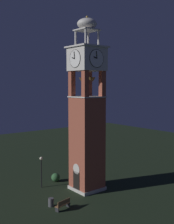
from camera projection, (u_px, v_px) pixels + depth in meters
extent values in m
plane|color=black|center=(87.00, 189.00, 31.81)|extent=(80.00, 80.00, 0.00)
cube|color=#9E4C38|center=(87.00, 144.00, 31.34)|extent=(2.87, 2.87, 10.11)
cube|color=beige|center=(87.00, 188.00, 31.79)|extent=(3.07, 3.07, 0.35)
cube|color=black|center=(76.00, 182.00, 30.80)|extent=(1.10, 0.04, 2.20)
cylinder|color=beige|center=(76.00, 169.00, 30.67)|extent=(1.10, 0.04, 1.10)
cube|color=#9E4C38|center=(72.00, 84.00, 30.92)|extent=(0.56, 0.56, 2.79)
cube|color=#9E4C38|center=(85.00, 84.00, 29.12)|extent=(0.56, 0.56, 2.79)
cube|color=#9E4C38|center=(89.00, 84.00, 32.35)|extent=(0.56, 0.56, 2.79)
cube|color=#9E4C38|center=(102.00, 84.00, 30.55)|extent=(0.56, 0.56, 2.79)
cube|color=beige|center=(87.00, 97.00, 30.86)|extent=(3.03, 3.03, 0.12)
cone|color=brown|center=(91.00, 79.00, 30.17)|extent=(0.57, 0.57, 0.47)
cone|color=brown|center=(93.00, 80.00, 30.89)|extent=(0.57, 0.57, 0.49)
cone|color=brown|center=(86.00, 80.00, 31.31)|extent=(0.50, 0.50, 0.41)
cone|color=brown|center=(81.00, 80.00, 30.83)|extent=(0.47, 0.47, 0.40)
cone|color=brown|center=(84.00, 79.00, 30.12)|extent=(0.49, 0.49, 0.35)
cube|color=beige|center=(87.00, 59.00, 30.49)|extent=(3.11, 3.11, 2.42)
cylinder|color=white|center=(75.00, 59.00, 29.52)|extent=(1.84, 0.05, 1.84)
torus|color=black|center=(75.00, 59.00, 29.52)|extent=(1.86, 0.06, 1.86)
cube|color=black|center=(73.00, 58.00, 29.64)|extent=(0.46, 0.03, 0.22)
cube|color=black|center=(74.00, 55.00, 29.48)|extent=(0.14, 0.03, 0.74)
cylinder|color=white|center=(98.00, 60.00, 31.47)|extent=(1.84, 0.05, 1.84)
torus|color=black|center=(98.00, 60.00, 31.47)|extent=(1.86, 0.06, 1.86)
cube|color=black|center=(97.00, 60.00, 31.67)|extent=(0.46, 0.03, 0.22)
cube|color=black|center=(98.00, 57.00, 31.50)|extent=(0.14, 0.03, 0.74)
cylinder|color=white|center=(78.00, 60.00, 31.72)|extent=(0.05, 1.84, 1.84)
torus|color=black|center=(78.00, 60.00, 31.72)|extent=(0.06, 1.86, 1.86)
cube|color=black|center=(76.00, 60.00, 31.63)|extent=(0.03, 0.46, 0.22)
cube|color=black|center=(77.00, 57.00, 31.71)|extent=(0.03, 0.14, 0.74)
cylinder|color=white|center=(97.00, 58.00, 29.27)|extent=(0.05, 1.84, 1.84)
torus|color=black|center=(97.00, 58.00, 29.27)|extent=(0.06, 1.86, 1.86)
cube|color=black|center=(95.00, 58.00, 29.08)|extent=(0.03, 0.46, 0.22)
cube|color=black|center=(97.00, 55.00, 29.16)|extent=(0.03, 0.14, 0.74)
cube|color=beige|center=(87.00, 47.00, 30.37)|extent=(3.47, 3.47, 0.16)
cylinder|color=beige|center=(76.00, 39.00, 30.43)|extent=(0.22, 0.22, 1.60)
cylinder|color=beige|center=(86.00, 37.00, 29.09)|extent=(0.22, 0.22, 1.60)
cylinder|color=beige|center=(88.00, 40.00, 31.49)|extent=(0.22, 0.22, 1.60)
cylinder|color=beige|center=(98.00, 38.00, 30.15)|extent=(0.22, 0.22, 1.60)
cube|color=beige|center=(87.00, 30.00, 30.21)|extent=(2.15, 2.15, 0.12)
ellipsoid|color=beige|center=(87.00, 24.00, 30.15)|extent=(2.07, 2.07, 1.17)
sphere|color=#B79338|center=(87.00, 17.00, 30.08)|extent=(0.24, 0.24, 0.24)
cube|color=brown|center=(63.00, 205.00, 26.61)|extent=(0.79, 1.66, 0.06)
cube|color=brown|center=(64.00, 202.00, 26.46)|extent=(0.41, 1.57, 0.44)
cube|color=#2D2D33|center=(57.00, 210.00, 26.07)|extent=(0.40, 0.17, 0.42)
cube|color=#2D2D33|center=(68.00, 205.00, 27.19)|extent=(0.40, 0.17, 0.42)
cylinder|color=black|center=(41.00, 174.00, 32.21)|extent=(0.12, 0.12, 3.13)
sphere|color=#F9EFCC|center=(41.00, 158.00, 32.05)|extent=(0.36, 0.36, 0.36)
cylinder|color=#4C4C51|center=(51.00, 202.00, 27.26)|extent=(0.52, 0.52, 0.80)
ellipsoid|color=#336638|center=(56.00, 177.00, 34.31)|extent=(1.02, 1.02, 1.00)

